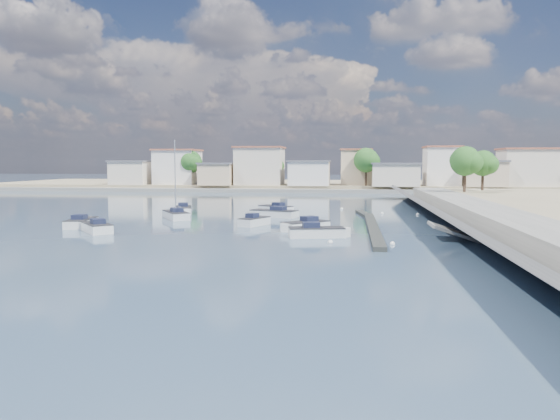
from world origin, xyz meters
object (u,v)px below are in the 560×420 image
object	(u,v)px
motorboat_d	(303,226)
sailboat	(175,215)
motorboat_c	(272,214)
motorboat_e	(82,223)
motorboat_a	(96,228)
motorboat_g	(183,210)
motorboat_h	(320,233)
motorboat_f	(274,209)
motorboat_b	(256,222)

from	to	relation	value
motorboat_d	sailboat	world-z (taller)	sailboat
motorboat_c	motorboat_e	distance (m)	20.82
motorboat_a	motorboat_g	world-z (taller)	same
motorboat_g	motorboat_h	bearing A→B (deg)	-46.88
motorboat_a	motorboat_c	xyz separation A→B (m)	(13.90, 15.50, 0.00)
motorboat_a	motorboat_e	xyz separation A→B (m)	(-3.21, 3.63, -0.00)
motorboat_d	motorboat_f	distance (m)	18.84
motorboat_a	sailboat	bearing A→B (deg)	75.08
motorboat_d	motorboat_c	bearing A→B (deg)	111.40
motorboat_a	motorboat_h	bearing A→B (deg)	-2.20
motorboat_e	motorboat_g	world-z (taller)	same
motorboat_a	motorboat_g	distance (m)	18.50
motorboat_c	motorboat_f	xyz separation A→B (m)	(-0.59, 6.18, -0.00)
motorboat_c	sailboat	bearing A→B (deg)	-163.93
motorboat_a	motorboat_d	xyz separation A→B (m)	(18.56, 3.59, -0.00)
motorboat_c	motorboat_f	distance (m)	6.21
motorboat_d	motorboat_f	bearing A→B (deg)	106.21
motorboat_c	motorboat_h	size ratio (longest dim) A/B	1.13
motorboat_a	motorboat_f	bearing A→B (deg)	58.47
motorboat_d	motorboat_h	size ratio (longest dim) A/B	0.86
motorboat_d	motorboat_e	distance (m)	21.77
motorboat_h	sailboat	xyz separation A→B (m)	(-17.00, 13.24, 0.04)
motorboat_h	motorboat_e	bearing A→B (deg)	169.38
motorboat_e	motorboat_f	xyz separation A→B (m)	(16.51, 18.05, -0.00)
motorboat_f	motorboat_c	bearing A→B (deg)	-84.52
motorboat_d	motorboat_b	bearing A→B (deg)	146.89
motorboat_d	motorboat_g	world-z (taller)	same
motorboat_d	motorboat_e	xyz separation A→B (m)	(-21.77, 0.04, 0.00)
motorboat_g	motorboat_a	bearing A→B (deg)	-97.49
motorboat_f	motorboat_h	bearing A→B (deg)	-72.65
motorboat_b	motorboat_e	size ratio (longest dim) A/B	0.77
motorboat_a	motorboat_g	bearing A→B (deg)	82.51
motorboat_e	motorboat_d	bearing A→B (deg)	-0.11
motorboat_c	motorboat_h	world-z (taller)	same
motorboat_c	motorboat_e	bearing A→B (deg)	-145.22
motorboat_b	motorboat_c	xyz separation A→B (m)	(0.42, 8.60, 0.00)
motorboat_a	motorboat_e	distance (m)	4.84
motorboat_h	motorboat_a	bearing A→B (deg)	177.80
motorboat_a	sailboat	xyz separation A→B (m)	(3.32, 12.46, 0.04)
motorboat_b	motorboat_e	distance (m)	17.00
motorboat_g	motorboat_c	bearing A→B (deg)	-13.90
motorboat_b	motorboat_c	bearing A→B (deg)	87.21
motorboat_b	motorboat_f	size ratio (longest dim) A/B	0.89
motorboat_e	motorboat_c	bearing A→B (deg)	34.78
motorboat_a	motorboat_e	size ratio (longest dim) A/B	0.86
motorboat_b	motorboat_d	size ratio (longest dim) A/B	0.92
motorboat_a	motorboat_h	size ratio (longest dim) A/B	0.88
motorboat_e	sailboat	xyz separation A→B (m)	(6.53, 8.83, 0.04)
motorboat_c	motorboat_g	bearing A→B (deg)	166.10
motorboat_a	sailboat	world-z (taller)	sailboat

